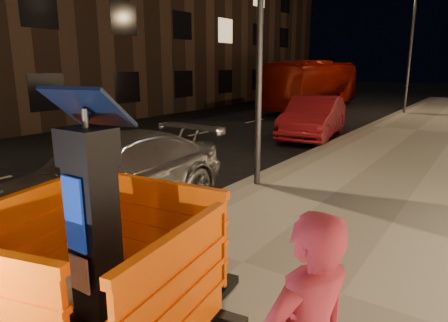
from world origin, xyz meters
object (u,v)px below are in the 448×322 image
Objects in this scene: barrier_back at (168,232)px; car_red at (312,138)px; barrier_kerbside at (37,242)px; bus_doubledecker at (312,109)px; car_silver at (114,213)px; parking_kiosk at (93,220)px; barrier_bldgside at (177,302)px.

barrier_back reaches higher than car_red.
barrier_kerbside is 20.86m from bus_doubledecker.
bus_doubledecker reaches higher than barrier_back.
barrier_kerbside is 2.83m from car_silver.
barrier_kerbside is (-0.95, -0.95, 0.00)m from barrier_back.
parking_kiosk is at bearing -87.09° from car_red.
car_silver is at bearing 22.22° from barrier_kerbside.
barrier_bldgside is 0.15× the size of bus_doubledecker.
barrier_back is 1.34m from barrier_kerbside.
barrier_back is 1.34m from barrier_bldgside.
barrier_back is 1.00× the size of barrier_bldgside.
bus_doubledecker is at bearing 2.50° from barrier_kerbside.
barrier_bldgside reaches higher than car_silver.
bus_doubledecker reaches higher than barrier_bldgside.
barrier_kerbside is 1.90m from barrier_bldgside.
barrier_back is at bearing -85.99° from car_red.
car_silver is at bearing 145.23° from barrier_back.
car_silver is at bearing -80.61° from bus_doubledecker.
barrier_back reaches higher than car_silver.
barrier_bldgside is at bearing -51.85° from barrier_back.
barrier_kerbside and barrier_bldgside have the same top height.
barrier_bldgside is 0.32× the size of car_silver.
barrier_back is at bearing -56.85° from barrier_kerbside.
parking_kiosk reaches higher than barrier_back.
car_red is at bearing 90.44° from car_silver.
bus_doubledecker reaches higher than barrier_kerbside.
parking_kiosk is 1.05m from barrier_back.
parking_kiosk is 21.13m from bus_doubledecker.
parking_kiosk is 3.56m from car_silver.
car_silver is (-3.43, 2.27, -0.73)m from barrier_bldgside.
bus_doubledecker is at bearing 102.75° from car_red.
barrier_bldgside is (0.95, 0.00, -0.46)m from parking_kiosk.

